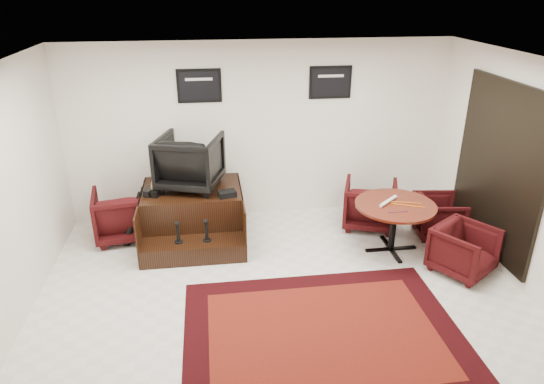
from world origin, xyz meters
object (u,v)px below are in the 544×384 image
Objects in this scene: shine_chair at (190,159)px; table_chair_window at (439,214)px; shine_podium at (193,216)px; table_chair_back at (370,202)px; armchair_side at (123,212)px; meeting_table at (395,210)px; table_chair_corner at (464,248)px.

shine_chair reaches higher than table_chair_window.
shine_podium is 1.87× the size of table_chair_back.
armchair_side is 3.98m from meeting_table.
table_chair_back reaches higher than shine_podium.
table_chair_corner is at bearing 138.29° from table_chair_back.
table_chair_back is at bearing 72.94° from table_chair_window.
table_chair_back is at bearing 95.75° from meeting_table.
table_chair_corner is at bearing 172.52° from shine_chair.
shine_chair is 1.09× the size of table_chair_back.
table_chair_window is at bearing 175.32° from table_chair_back.
table_chair_corner is at bearing -22.57° from shine_podium.
table_chair_window is (4.73, -0.56, -0.08)m from armchair_side.
shine_podium is 1.05m from armchair_side.
armchair_side is 3.79m from table_chair_back.
armchair_side is 1.16× the size of table_chair_corner.
armchair_side is at bearing 90.37° from table_chair_window.
shine_chair is at bearing 172.80° from armchair_side.
armchair_side is at bearing 18.15° from shine_chair.
table_chair_back is (2.74, -0.16, -0.79)m from shine_chair.
shine_chair is 3.83m from table_chair_window.
armchair_side is 1.04× the size of table_chair_back.
shine_podium is 2.95m from meeting_table.
meeting_table is 1.64× the size of table_chair_window.
meeting_table is at bearing 102.88° from table_chair_corner.
armchair_side is at bearing 166.43° from meeting_table.
shine_chair is at bearing 161.36° from meeting_table.
meeting_table reaches higher than table_chair_window.
armchair_side is at bearing 172.87° from shine_podium.
shine_chair reaches higher than armchair_side.
shine_podium is at bearing 164.64° from armchair_side.
shine_chair is 3.03m from meeting_table.
shine_podium is at bearing 107.12° from shine_chair.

